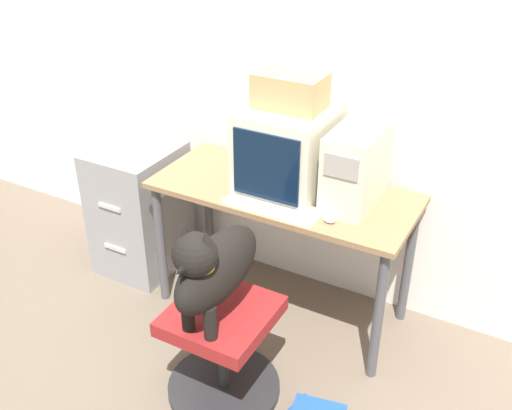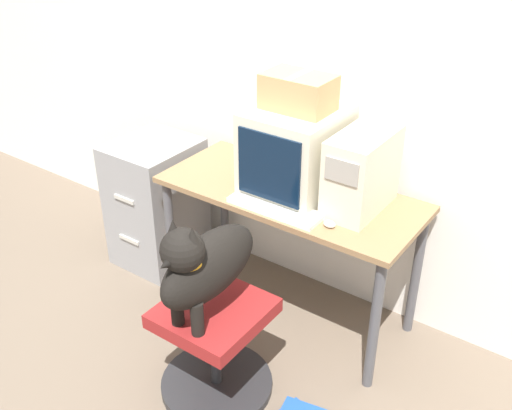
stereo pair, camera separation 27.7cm
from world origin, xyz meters
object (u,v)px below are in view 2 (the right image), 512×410
(pc_tower, at_px, (362,172))
(dog, at_px, (204,264))
(office_chair, at_px, (215,346))
(crt_monitor, at_px, (296,151))
(filing_cabinet, at_px, (157,203))
(keyboard, at_px, (275,207))
(cardboard_box, at_px, (298,92))

(pc_tower, bearing_deg, dog, -111.94)
(pc_tower, distance_m, office_chair, 1.07)
(crt_monitor, height_order, filing_cabinet, crt_monitor)
(keyboard, relative_size, filing_cabinet, 0.60)
(keyboard, height_order, dog, dog)
(filing_cabinet, xyz_separation_m, cardboard_box, (0.96, 0.06, 0.89))
(filing_cabinet, bearing_deg, keyboard, -10.40)
(keyboard, relative_size, dog, 0.84)
(crt_monitor, relative_size, office_chair, 0.89)
(keyboard, xyz_separation_m, office_chair, (-0.00, -0.49, -0.53))
(keyboard, bearing_deg, pc_tower, 39.14)
(pc_tower, bearing_deg, crt_monitor, -176.61)
(pc_tower, relative_size, dog, 0.74)
(cardboard_box, bearing_deg, crt_monitor, -90.00)
(pc_tower, xyz_separation_m, keyboard, (-0.32, -0.26, -0.18))
(keyboard, height_order, office_chair, keyboard)
(office_chair, xyz_separation_m, filing_cabinet, (-1.00, 0.67, 0.14))
(filing_cabinet, bearing_deg, crt_monitor, 3.11)
(pc_tower, bearing_deg, office_chair, -113.20)
(office_chair, relative_size, cardboard_box, 1.65)
(keyboard, height_order, filing_cabinet, keyboard)
(crt_monitor, distance_m, keyboard, 0.31)
(keyboard, height_order, cardboard_box, cardboard_box)
(pc_tower, distance_m, filing_cabinet, 1.44)
(pc_tower, height_order, office_chair, pc_tower)
(crt_monitor, distance_m, dog, 0.80)
(pc_tower, height_order, cardboard_box, cardboard_box)
(office_chair, bearing_deg, cardboard_box, 92.86)
(office_chair, height_order, cardboard_box, cardboard_box)
(crt_monitor, bearing_deg, keyboard, -80.73)
(cardboard_box, bearing_deg, filing_cabinet, -176.66)
(office_chair, height_order, filing_cabinet, filing_cabinet)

